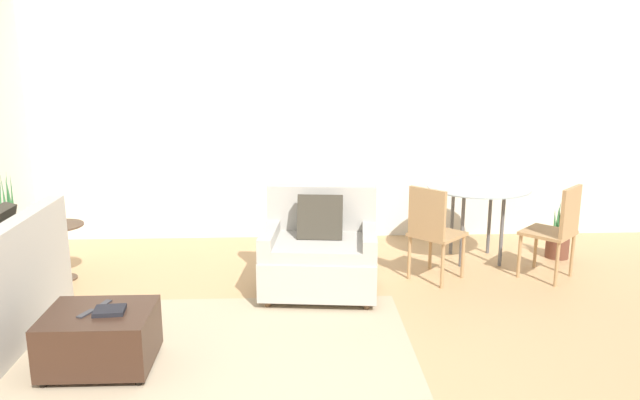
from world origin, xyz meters
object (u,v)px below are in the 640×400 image
object	(u,v)px
armchair	(320,254)
dining_chair_near_right	(558,226)
dining_table	(478,196)
tv_remote_secondary	(86,314)
side_table	(60,241)
potted_plant	(13,251)
ottoman	(100,337)
potted_plant_small	(558,239)
book_stack	(110,311)
tv_remote_primary	(104,304)
dining_chair_near_left	(432,228)

from	to	relation	value
armchair	dining_chair_near_right	size ratio (longest dim) A/B	1.19
dining_table	dining_chair_near_right	bearing A→B (deg)	-45.00
armchair	tv_remote_secondary	world-z (taller)	armchair
side_table	dining_table	size ratio (longest dim) A/B	0.52
tv_remote_secondary	side_table	xyz separation A→B (m)	(-0.79, 1.75, -0.03)
side_table	potted_plant	bearing A→B (deg)	177.07
armchair	tv_remote_secondary	xyz separation A→B (m)	(-1.61, -1.34, 0.06)
ottoman	potted_plant_small	distance (m)	4.59
potted_plant	ottoman	bearing A→B (deg)	-52.99
book_stack	tv_remote_secondary	bearing A→B (deg)	-172.69
tv_remote_secondary	potted_plant	size ratio (longest dim) A/B	0.14
tv_remote_primary	tv_remote_secondary	size ratio (longest dim) A/B	1.03
ottoman	dining_chair_near_left	world-z (taller)	dining_chair_near_left
tv_remote_secondary	potted_plant	xyz separation A→B (m)	(-1.25, 1.77, -0.13)
ottoman	tv_remote_secondary	size ratio (longest dim) A/B	4.90
tv_remote_primary	potted_plant	bearing A→B (deg)	129.10
armchair	side_table	distance (m)	2.43
tv_remote_primary	dining_chair_near_left	distance (m)	2.94
ottoman	potted_plant	world-z (taller)	potted_plant
armchair	tv_remote_primary	distance (m)	1.94
ottoman	tv_remote_primary	world-z (taller)	tv_remote_primary
tv_remote_primary	potted_plant	world-z (taller)	potted_plant
armchair	dining_table	world-z (taller)	armchair
dining_table	dining_chair_near_left	world-z (taller)	dining_chair_near_left
book_stack	potted_plant_small	distance (m)	4.52
book_stack	potted_plant_small	size ratio (longest dim) A/B	0.33
potted_plant	potted_plant_small	xyz separation A→B (m)	(5.36, 0.41, -0.08)
ottoman	dining_chair_near_right	bearing A→B (deg)	22.14
potted_plant	dining_chair_near_left	xyz separation A→B (m)	(3.90, -0.21, 0.24)
tv_remote_primary	tv_remote_secondary	distance (m)	0.17
side_table	dining_chair_near_right	world-z (taller)	dining_chair_near_right
potted_plant_small	ottoman	bearing A→B (deg)	-152.07
side_table	dining_chair_near_right	distance (m)	4.62
dining_chair_near_left	book_stack	bearing A→B (deg)	-148.38
tv_remote_primary	potted_plant	size ratio (longest dim) A/B	0.14
armchair	tv_remote_secondary	distance (m)	2.09
side_table	dining_chair_near_left	size ratio (longest dim) A/B	0.59
side_table	potted_plant_small	distance (m)	4.93
dining_table	dining_chair_near_right	distance (m)	0.84
book_stack	armchair	bearing A→B (deg)	42.26
tv_remote_primary	side_table	xyz separation A→B (m)	(-0.86, 1.59, -0.03)
book_stack	side_table	bearing A→B (deg)	118.56
armchair	book_stack	size ratio (longest dim) A/B	5.04
dining_table	dining_chair_near_right	xyz separation A→B (m)	(0.59, -0.59, -0.15)
potted_plant	potted_plant_small	world-z (taller)	potted_plant
book_stack	side_table	size ratio (longest dim) A/B	0.40
side_table	dining_chair_near_right	bearing A→B (deg)	-2.34
side_table	dining_chair_near_left	xyz separation A→B (m)	(3.44, -0.19, 0.14)
side_table	potted_plant_small	bearing A→B (deg)	5.02
book_stack	dining_table	bearing A→B (deg)	34.55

